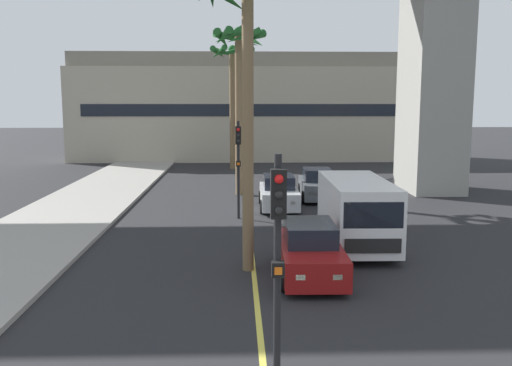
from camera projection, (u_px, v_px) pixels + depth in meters
The scene contains 11 objects.
lane_stripe_center at pixel (248, 216), 24.31m from camera, with size 0.14×56.00×0.01m, color #DBCC4C.
pier_building_backdrop at pixel (242, 108), 49.07m from camera, with size 29.20×8.04×9.07m.
car_queue_front at pixel (318, 185), 28.58m from camera, with size 1.95×4.16×1.56m.
car_queue_second at pixel (279, 193), 26.05m from camera, with size 1.88×4.12×1.56m.
car_queue_third at pixel (310, 252), 15.87m from camera, with size 1.89×4.13×1.56m.
delivery_van at pixel (356, 211), 18.95m from camera, with size 2.24×5.29×2.36m.
traffic_light_median_near at pixel (278, 249), 8.61m from camera, with size 0.24×0.37×4.20m.
traffic_light_median_far at pixel (238, 156), 23.40m from camera, with size 0.24×0.37×4.20m.
palm_tree_near_median at pixel (248, 18), 15.48m from camera, with size 3.24×3.24×8.75m.
palm_tree_mid_median at pixel (239, 66), 29.11m from camera, with size 2.92×2.96×8.90m.
palm_tree_far_median at pixel (232, 74), 40.67m from camera, with size 3.41×3.46×9.13m.
Camera 1 is at (-0.48, 0.16, 4.99)m, focal length 38.73 mm.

